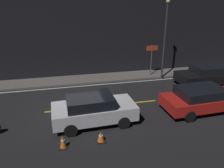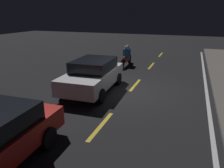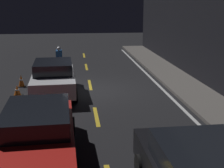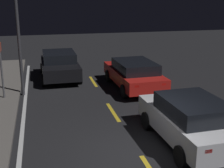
{
  "view_description": "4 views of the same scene",
  "coord_description": "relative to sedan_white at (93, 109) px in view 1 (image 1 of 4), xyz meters",
  "views": [
    {
      "loc": [
        -0.79,
        -11.1,
        5.74
      ],
      "look_at": [
        1.85,
        0.28,
        1.21
      ],
      "focal_mm": 35.0,
      "sensor_mm": 36.0,
      "label": 1
    },
    {
      "loc": [
        9.32,
        2.52,
        3.52
      ],
      "look_at": [
        1.95,
        -0.18,
        0.94
      ],
      "focal_mm": 35.0,
      "sensor_mm": 36.0,
      "label": 2
    },
    {
      "loc": [
        14.09,
        -0.71,
        3.99
      ],
      "look_at": [
        3.77,
        0.54,
        1.27
      ],
      "focal_mm": 50.0,
      "sensor_mm": 36.0,
      "label": 3
    },
    {
      "loc": [
        -7.55,
        2.64,
        4.46
      ],
      "look_at": [
        3.01,
        0.15,
        1.29
      ],
      "focal_mm": 50.0,
      "sensor_mm": 36.0,
      "label": 4
    }
  ],
  "objects": [
    {
      "name": "lane_dash_e",
      "position": [
        7.55,
        1.68,
        -0.77
      ],
      "size": [
        2.0,
        0.14,
        0.01
      ],
      "color": "gold",
      "rests_on": "ground"
    },
    {
      "name": "shop_sign",
      "position": [
        5.46,
        5.92,
        1.05
      ],
      "size": [
        0.9,
        0.08,
        2.4
      ],
      "color": "#4C4C51",
      "rests_on": "raised_curb"
    },
    {
      "name": "sedan_white",
      "position": [
        0.0,
        0.0,
        0.0
      ],
      "size": [
        4.09,
        2.06,
        1.46
      ],
      "rotation": [
        0.0,
        0.0,
        0.04
      ],
      "color": "silver",
      "rests_on": "ground"
    },
    {
      "name": "lane_solid_kerb",
      "position": [
        -0.45,
        5.06,
        -0.77
      ],
      "size": [
        25.2,
        0.14,
        0.01
      ],
      "color": "silver",
      "rests_on": "ground"
    },
    {
      "name": "van_black",
      "position": [
        8.61,
        3.32,
        -0.01
      ],
      "size": [
        4.09,
        2.03,
        1.43
      ],
      "rotation": [
        0.0,
        0.0,
        3.15
      ],
      "color": "black",
      "rests_on": "ground"
    },
    {
      "name": "traffic_cone_near",
      "position": [
        -1.51,
        -1.66,
        -0.48
      ],
      "size": [
        0.37,
        0.37,
        0.61
      ],
      "color": "black",
      "rests_on": "ground"
    },
    {
      "name": "lane_dash_c",
      "position": [
        -1.45,
        1.68,
        -0.77
      ],
      "size": [
        2.0,
        0.14,
        0.01
      ],
      "color": "gold",
      "rests_on": "ground"
    },
    {
      "name": "street_lamp",
      "position": [
        6.06,
        5.16,
        2.46
      ],
      "size": [
        0.28,
        0.28,
        5.76
      ],
      "color": "#333338",
      "rests_on": "ground"
    },
    {
      "name": "ground_plane",
      "position": [
        -0.45,
        1.68,
        -0.77
      ],
      "size": [
        56.0,
        56.0,
        0.0
      ],
      "primitive_type": "plane",
      "color": "black"
    },
    {
      "name": "traffic_cone_mid",
      "position": [
        0.09,
        -1.59,
        -0.54
      ],
      "size": [
        0.42,
        0.42,
        0.49
      ],
      "color": "black",
      "rests_on": "ground"
    },
    {
      "name": "raised_curb",
      "position": [
        -0.45,
        6.25,
        -0.71
      ],
      "size": [
        28.0,
        1.88,
        0.13
      ],
      "color": "#605B56",
      "rests_on": "ground"
    },
    {
      "name": "building_front",
      "position": [
        -0.45,
        7.34,
        2.75
      ],
      "size": [
        28.0,
        0.3,
        7.04
      ],
      "color": "black",
      "rests_on": "ground"
    },
    {
      "name": "lane_dash_d",
      "position": [
        3.05,
        1.68,
        -0.77
      ],
      "size": [
        2.0,
        0.14,
        0.01
      ],
      "color": "gold",
      "rests_on": "ground"
    },
    {
      "name": "taxi_red",
      "position": [
        5.99,
        -0.06,
        -0.05
      ],
      "size": [
        4.52,
        2.11,
        1.35
      ],
      "rotation": [
        0.0,
        0.0,
        0.03
      ],
      "color": "red",
      "rests_on": "ground"
    }
  ]
}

